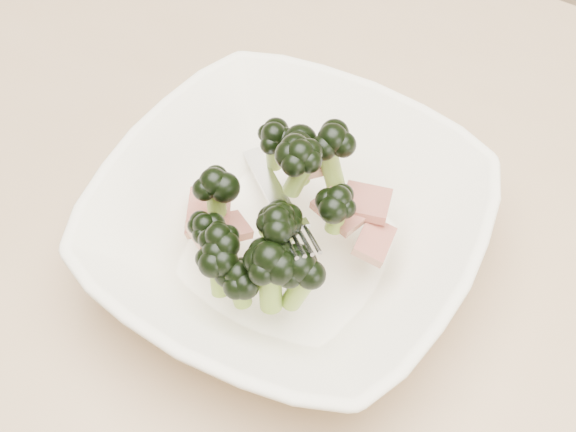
# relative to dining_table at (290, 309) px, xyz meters

# --- Properties ---
(dining_table) EXTENTS (1.20, 0.80, 0.75)m
(dining_table) POSITION_rel_dining_table_xyz_m (0.00, 0.00, 0.00)
(dining_table) COLOR tan
(dining_table) RESTS_ON ground
(broccoli_dish) EXTENTS (0.29, 0.29, 0.12)m
(broccoli_dish) POSITION_rel_dining_table_xyz_m (0.00, -0.01, 0.14)
(broccoli_dish) COLOR white
(broccoli_dish) RESTS_ON dining_table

